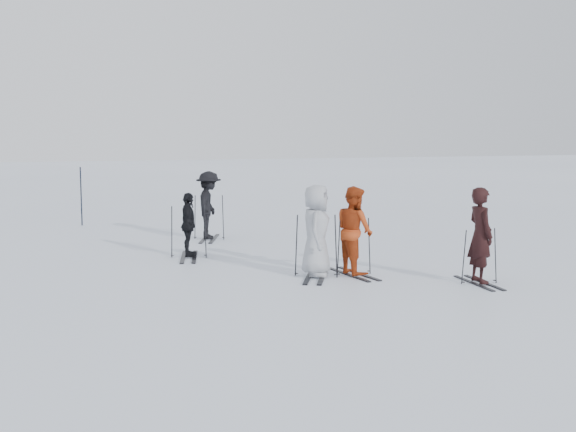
% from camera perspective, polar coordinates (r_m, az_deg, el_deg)
% --- Properties ---
extents(ground, '(120.00, 120.00, 0.00)m').
position_cam_1_polar(ground, '(16.34, 1.11, -3.88)').
color(ground, silver).
rests_on(ground, ground).
extents(skier_near_dark, '(0.49, 0.71, 1.89)m').
position_cam_1_polar(skier_near_dark, '(14.69, 14.96, -1.57)').
color(skier_near_dark, black).
rests_on(skier_near_dark, ground).
extents(skier_red, '(0.81, 0.98, 1.84)m').
position_cam_1_polar(skier_red, '(15.13, 5.26, -1.22)').
color(skier_red, '#A33612').
rests_on(skier_red, ground).
extents(skier_grey, '(0.94, 1.09, 1.88)m').
position_cam_1_polar(skier_grey, '(14.89, 2.24, -1.24)').
color(skier_grey, '#9B9FA4').
rests_on(skier_grey, ground).
extents(skier_uphill_left, '(0.56, 0.95, 1.53)m').
position_cam_1_polar(skier_uphill_left, '(17.30, -7.87, -0.78)').
color(skier_uphill_left, black).
rests_on(skier_uphill_left, ground).
extents(skier_uphill_far, '(1.06, 1.37, 1.87)m').
position_cam_1_polar(skier_uphill_far, '(20.17, -6.27, 0.80)').
color(skier_uphill_far, black).
rests_on(skier_uphill_far, ground).
extents(skis_near_dark, '(1.60, 0.91, 1.13)m').
position_cam_1_polar(skis_near_dark, '(14.75, 14.92, -3.03)').
color(skis_near_dark, black).
rests_on(skis_near_dark, ground).
extents(skis_red, '(1.78, 1.10, 1.22)m').
position_cam_1_polar(skis_red, '(15.17, 5.25, -2.38)').
color(skis_red, black).
rests_on(skis_red, ground).
extents(skis_grey, '(2.08, 1.67, 1.34)m').
position_cam_1_polar(skis_grey, '(14.93, 2.24, -2.28)').
color(skis_grey, black).
rests_on(skis_grey, ground).
extents(skis_uphill_left, '(1.93, 1.30, 1.29)m').
position_cam_1_polar(skis_uphill_left, '(17.32, -7.86, -1.17)').
color(skis_uphill_left, black).
rests_on(skis_uphill_left, ground).
extents(skis_uphill_far, '(1.96, 1.47, 1.28)m').
position_cam_1_polar(skis_uphill_far, '(20.20, -6.26, -0.04)').
color(skis_uphill_far, black).
rests_on(skis_uphill_far, ground).
extents(piste_marker, '(0.05, 0.05, 1.87)m').
position_cam_1_polar(piste_marker, '(23.95, -16.03, 1.51)').
color(piste_marker, black).
rests_on(piste_marker, ground).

